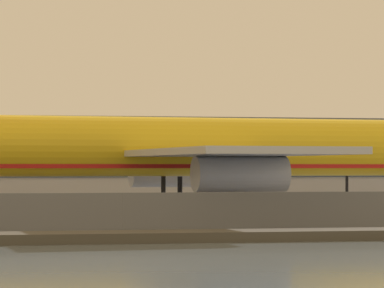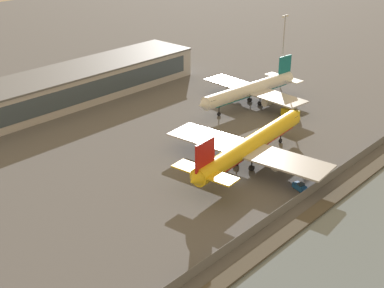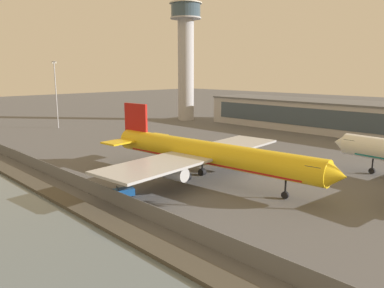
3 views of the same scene
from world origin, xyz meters
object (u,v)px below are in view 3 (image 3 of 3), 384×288
at_px(cargo_jet_yellow, 204,153).
at_px(baggage_tug, 123,192).
at_px(apron_light_mast_apron_west, 56,91).
at_px(control_tower, 186,51).

xyz_separation_m(cargo_jet_yellow, baggage_tug, (-2.39, -15.61, -4.05)).
height_order(baggage_tug, apron_light_mast_apron_west, apron_light_mast_apron_west).
bearing_deg(cargo_jet_yellow, baggage_tug, -98.70).
distance_m(control_tower, apron_light_mast_apron_west, 50.52).
distance_m(baggage_tug, control_tower, 96.74).
bearing_deg(control_tower, apron_light_mast_apron_west, -107.36).
relative_size(cargo_jet_yellow, apron_light_mast_apron_west, 2.13).
bearing_deg(apron_light_mast_apron_west, cargo_jet_yellow, -6.72).
bearing_deg(cargo_jet_yellow, control_tower, 138.61).
relative_size(cargo_jet_yellow, baggage_tug, 13.43).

